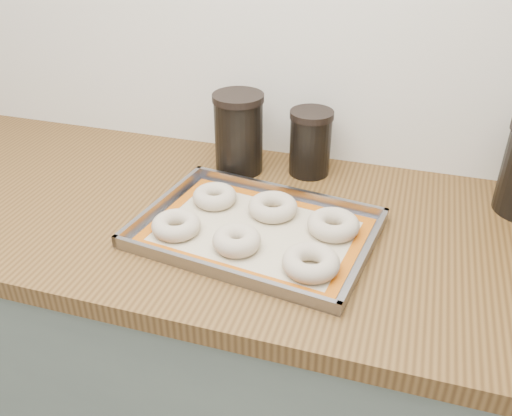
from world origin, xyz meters
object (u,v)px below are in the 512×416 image
(bagel_front_right, at_px, (311,263))
(canister_left, at_px, (239,133))
(bagel_front_mid, at_px, (237,240))
(bagel_back_mid, at_px, (273,207))
(bagel_back_right, at_px, (333,225))
(canister_mid, at_px, (310,142))
(bagel_back_left, at_px, (215,196))
(bagel_front_left, at_px, (176,225))
(baking_tray, at_px, (256,230))

(bagel_front_right, distance_m, canister_left, 0.44)
(bagel_front_mid, bearing_deg, bagel_front_right, -9.89)
(bagel_back_mid, bearing_deg, canister_left, 126.80)
(bagel_back_right, height_order, canister_mid, canister_mid)
(bagel_back_left, relative_size, bagel_back_right, 0.91)
(bagel_back_mid, bearing_deg, bagel_back_right, -13.30)
(bagel_back_mid, height_order, canister_left, canister_left)
(bagel_back_left, bearing_deg, bagel_front_left, -104.23)
(bagel_front_right, bearing_deg, canister_left, 126.05)
(bagel_front_right, distance_m, bagel_back_left, 0.30)
(canister_left, bearing_deg, baking_tray, -64.55)
(bagel_back_left, xyz_separation_m, canister_mid, (0.16, 0.21, 0.06))
(bagel_back_mid, bearing_deg, bagel_front_left, -143.17)
(bagel_back_mid, xyz_separation_m, bagel_back_right, (0.13, -0.03, 0.00))
(canister_left, bearing_deg, canister_mid, 11.80)
(bagel_front_right, bearing_deg, canister_mid, 102.83)
(canister_left, bearing_deg, bagel_back_mid, -53.20)
(baking_tray, bearing_deg, bagel_front_left, -161.85)
(bagel_back_mid, distance_m, canister_left, 0.24)
(bagel_front_left, bearing_deg, bagel_front_mid, -7.05)
(bagel_front_right, bearing_deg, bagel_back_left, 145.49)
(bagel_front_mid, relative_size, bagel_back_left, 0.98)
(bagel_front_right, relative_size, canister_left, 0.55)
(bagel_back_mid, distance_m, canister_mid, 0.23)
(bagel_front_mid, relative_size, bagel_front_right, 0.89)
(bagel_back_right, bearing_deg, baking_tray, -163.92)
(bagel_front_right, relative_size, bagel_back_right, 1.00)
(bagel_front_mid, bearing_deg, bagel_back_right, 33.23)
(canister_mid, bearing_deg, bagel_back_left, -127.67)
(bagel_front_right, height_order, canister_left, canister_left)
(baking_tray, bearing_deg, bagel_back_mid, 79.22)
(canister_left, bearing_deg, bagel_back_left, -88.92)
(bagel_front_mid, xyz_separation_m, bagel_back_left, (-0.10, 0.15, -0.00))
(bagel_front_right, xyz_separation_m, canister_mid, (-0.09, 0.38, 0.06))
(bagel_front_left, bearing_deg, canister_left, 84.49)
(canister_left, xyz_separation_m, canister_mid, (0.17, 0.03, -0.02))
(bagel_front_mid, height_order, canister_mid, canister_mid)
(bagel_front_right, xyz_separation_m, bagel_back_left, (-0.25, 0.17, -0.00))
(bagel_front_mid, xyz_separation_m, canister_mid, (0.06, 0.36, 0.06))
(canister_left, distance_m, canister_mid, 0.17)
(bagel_front_left, relative_size, bagel_front_right, 0.94)
(bagel_front_right, bearing_deg, baking_tray, 144.99)
(bagel_front_right, relative_size, bagel_back_mid, 1.01)
(bagel_front_right, distance_m, bagel_back_right, 0.14)
(bagel_back_left, distance_m, bagel_back_mid, 0.13)
(bagel_back_left, distance_m, canister_left, 0.19)
(bagel_front_mid, distance_m, canister_mid, 0.37)
(bagel_front_mid, bearing_deg, bagel_back_mid, 77.11)
(bagel_front_left, height_order, bagel_back_mid, same)
(baking_tray, distance_m, bagel_back_left, 0.14)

